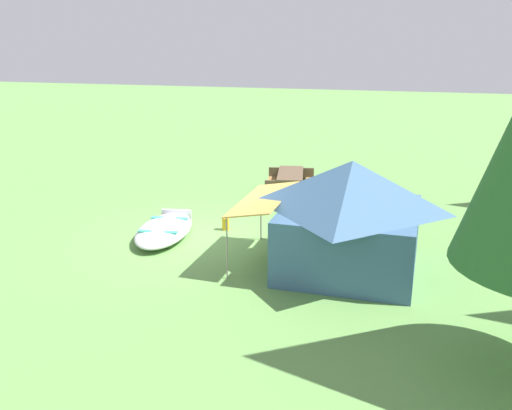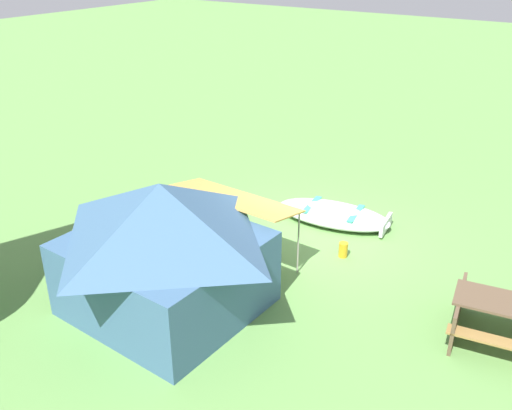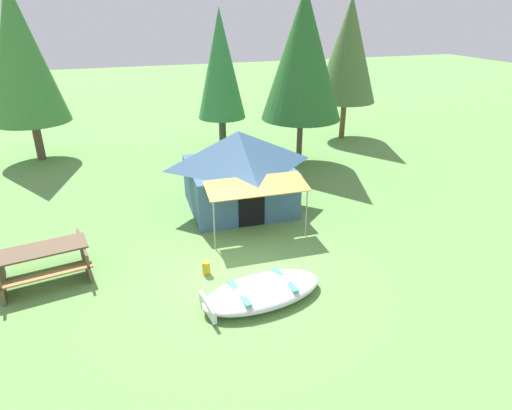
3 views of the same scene
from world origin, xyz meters
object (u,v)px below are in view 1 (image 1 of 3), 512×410
(beached_rowboat, at_px, (164,230))
(picnic_table, at_px, (290,182))
(cooler_box, at_px, (294,257))
(canvas_cabin_tent, at_px, (350,214))
(fuel_can, at_px, (226,224))

(beached_rowboat, bearing_deg, picnic_table, 152.20)
(beached_rowboat, height_order, cooler_box, beached_rowboat)
(cooler_box, bearing_deg, canvas_cabin_tent, 90.36)
(beached_rowboat, relative_size, cooler_box, 5.36)
(picnic_table, distance_m, fuel_can, 3.72)
(canvas_cabin_tent, bearing_deg, fuel_can, -118.33)
(canvas_cabin_tent, distance_m, cooler_box, 1.63)
(beached_rowboat, relative_size, canvas_cabin_tent, 0.70)
(picnic_table, height_order, cooler_box, picnic_table)
(picnic_table, bearing_deg, beached_rowboat, -27.80)
(picnic_table, xyz_separation_m, cooler_box, (5.40, 1.18, -0.33))
(fuel_can, bearing_deg, canvas_cabin_tent, 61.67)
(canvas_cabin_tent, relative_size, cooler_box, 7.63)
(fuel_can, bearing_deg, picnic_table, 164.11)
(beached_rowboat, xyz_separation_m, fuel_can, (-0.92, 1.35, -0.03))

